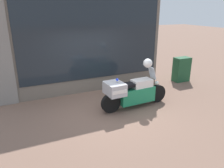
{
  "coord_description": "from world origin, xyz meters",
  "views": [
    {
      "loc": [
        -2.45,
        -5.95,
        3.15
      ],
      "look_at": [
        0.41,
        0.32,
        0.74
      ],
      "focal_mm": 35.0,
      "sensor_mm": 36.0,
      "label": 1
    }
  ],
  "objects": [
    {
      "name": "shop_building",
      "position": [
        -0.35,
        2.0,
        2.0
      ],
      "size": [
        6.45,
        0.55,
        3.99
      ],
      "color": "#6B6056",
      "rests_on": "ground"
    },
    {
      "name": "window_display",
      "position": [
        0.28,
        2.03,
        0.47
      ],
      "size": [
        5.29,
        0.3,
        2.0
      ],
      "color": "slate",
      "rests_on": "ground"
    },
    {
      "name": "utility_cabinet",
      "position": [
        4.31,
        1.36,
        0.54
      ],
      "size": [
        0.71,
        0.43,
        1.08
      ],
      "primitive_type": "cube",
      "color": "#1E4C2D",
      "rests_on": "ground"
    },
    {
      "name": "ground_plane",
      "position": [
        0.0,
        0.0,
        0.0
      ],
      "size": [
        60.0,
        60.0,
        0.0
      ],
      "primitive_type": "plane",
      "color": "#7A5B4C"
    },
    {
      "name": "paramedic_motorcycle",
      "position": [
        0.86,
        -0.19,
        0.56
      ],
      "size": [
        2.45,
        0.71,
        1.31
      ],
      "rotation": [
        0.0,
        0.0,
        0.04
      ],
      "color": "black",
      "rests_on": "ground"
    },
    {
      "name": "white_helmet",
      "position": [
        1.46,
        -0.16,
        1.46
      ],
      "size": [
        0.3,
        0.3,
        0.3
      ],
      "primitive_type": "sphere",
      "color": "white",
      "rests_on": "paramedic_motorcycle"
    }
  ]
}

